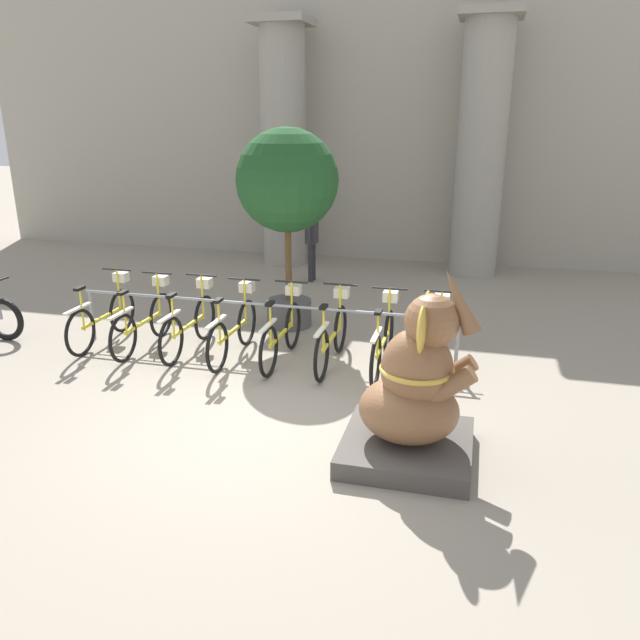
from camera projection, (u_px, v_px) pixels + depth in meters
name	position (u px, v px, depth m)	size (l,w,h in m)	color
ground_plane	(259.00, 423.00, 6.90)	(60.00, 60.00, 0.00)	gray
building_facade	(387.00, 126.00, 13.86)	(20.00, 0.20, 6.00)	#A39E8E
column_left	(284.00, 145.00, 13.56)	(1.22, 1.22, 5.16)	gray
column_right	(481.00, 147.00, 12.56)	(1.22, 1.22, 5.16)	gray
bike_rack	(260.00, 312.00, 8.65)	(5.48, 0.05, 0.77)	gray
bicycle_0	(103.00, 316.00, 9.23)	(0.48, 1.76, 1.02)	black
bicycle_1	(144.00, 321.00, 9.02)	(0.48, 1.76, 1.02)	black
bicycle_2	(190.00, 324.00, 8.89)	(0.48, 1.76, 1.02)	black
bicycle_3	(234.00, 329.00, 8.67)	(0.48, 1.76, 1.02)	black
bicycle_4	(282.00, 332.00, 8.53)	(0.48, 1.76, 1.02)	black
bicycle_5	(332.00, 336.00, 8.40)	(0.48, 1.76, 1.02)	black
bicycle_6	(383.00, 341.00, 8.20)	(0.48, 1.76, 1.02)	black
bicycle_7	(437.00, 345.00, 8.06)	(0.48, 1.76, 1.02)	black
elephant_statue	(414.00, 396.00, 6.01)	(1.26, 1.26, 1.98)	#4C4742
person_pedestrian	(312.00, 235.00, 12.49)	(0.21, 0.47, 1.61)	#28282D
potted_tree	(287.00, 188.00, 9.41)	(1.56, 1.56, 3.08)	#4C4C4C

